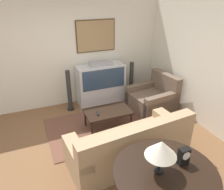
{
  "coord_description": "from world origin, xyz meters",
  "views": [
    {
      "loc": [
        -0.87,
        -3.25,
        2.8
      ],
      "look_at": [
        0.74,
        0.66,
        0.75
      ],
      "focal_mm": 35.0,
      "sensor_mm": 36.0,
      "label": 1
    }
  ],
  "objects_px": {
    "tv": "(101,84)",
    "couch": "(130,146)",
    "speaker_tower_right": "(131,82)",
    "console_table": "(165,175)",
    "table_lamp": "(161,149)",
    "armchair": "(153,99)",
    "coffee_table": "(108,113)",
    "mantel_clock": "(184,156)",
    "speaker_tower_left": "(69,92)"
  },
  "relations": [
    {
      "from": "tv",
      "to": "couch",
      "type": "xyz_separation_m",
      "value": [
        -0.28,
        -2.31,
        -0.24
      ]
    },
    {
      "from": "speaker_tower_right",
      "to": "console_table",
      "type": "bearing_deg",
      "value": -110.36
    },
    {
      "from": "table_lamp",
      "to": "console_table",
      "type": "bearing_deg",
      "value": -18.99
    },
    {
      "from": "armchair",
      "to": "table_lamp",
      "type": "distance_m",
      "value": 3.1
    },
    {
      "from": "coffee_table",
      "to": "mantel_clock",
      "type": "distance_m",
      "value": 2.26
    },
    {
      "from": "couch",
      "to": "mantel_clock",
      "type": "bearing_deg",
      "value": 93.84
    },
    {
      "from": "coffee_table",
      "to": "console_table",
      "type": "relative_size",
      "value": 0.76
    },
    {
      "from": "table_lamp",
      "to": "speaker_tower_left",
      "type": "distance_m",
      "value": 3.42
    },
    {
      "from": "armchair",
      "to": "console_table",
      "type": "xyz_separation_m",
      "value": [
        -1.47,
        -2.57,
        0.43
      ]
    },
    {
      "from": "coffee_table",
      "to": "tv",
      "type": "bearing_deg",
      "value": 77.19
    },
    {
      "from": "tv",
      "to": "coffee_table",
      "type": "height_order",
      "value": "tv"
    },
    {
      "from": "coffee_table",
      "to": "table_lamp",
      "type": "xyz_separation_m",
      "value": [
        -0.19,
        -2.2,
        0.75
      ]
    },
    {
      "from": "mantel_clock",
      "to": "table_lamp",
      "type": "bearing_deg",
      "value": 179.79
    },
    {
      "from": "couch",
      "to": "console_table",
      "type": "distance_m",
      "value": 1.2
    },
    {
      "from": "tv",
      "to": "table_lamp",
      "type": "height_order",
      "value": "table_lamp"
    },
    {
      "from": "couch",
      "to": "armchair",
      "type": "xyz_separation_m",
      "value": [
        1.37,
        1.45,
        -0.01
      ]
    },
    {
      "from": "tv",
      "to": "armchair",
      "type": "xyz_separation_m",
      "value": [
        1.09,
        -0.87,
        -0.25
      ]
    },
    {
      "from": "console_table",
      "to": "speaker_tower_left",
      "type": "distance_m",
      "value": 3.41
    },
    {
      "from": "tv",
      "to": "console_table",
      "type": "distance_m",
      "value": 3.46
    },
    {
      "from": "couch",
      "to": "console_table",
      "type": "bearing_deg",
      "value": 79.66
    },
    {
      "from": "tv",
      "to": "armchair",
      "type": "height_order",
      "value": "tv"
    },
    {
      "from": "speaker_tower_left",
      "to": "mantel_clock",
      "type": "bearing_deg",
      "value": -77.29
    },
    {
      "from": "console_table",
      "to": "table_lamp",
      "type": "height_order",
      "value": "table_lamp"
    },
    {
      "from": "coffee_table",
      "to": "console_table",
      "type": "bearing_deg",
      "value": -92.84
    },
    {
      "from": "speaker_tower_left",
      "to": "console_table",
      "type": "bearing_deg",
      "value": -81.92
    },
    {
      "from": "armchair",
      "to": "console_table",
      "type": "bearing_deg",
      "value": -36.5
    },
    {
      "from": "mantel_clock",
      "to": "speaker_tower_left",
      "type": "xyz_separation_m",
      "value": [
        -0.75,
        3.34,
        -0.41
      ]
    },
    {
      "from": "console_table",
      "to": "speaker_tower_left",
      "type": "relative_size",
      "value": 1.22
    },
    {
      "from": "couch",
      "to": "table_lamp",
      "type": "bearing_deg",
      "value": 75.2
    },
    {
      "from": "tv",
      "to": "armchair",
      "type": "bearing_deg",
      "value": -38.47
    },
    {
      "from": "coffee_table",
      "to": "speaker_tower_right",
      "type": "xyz_separation_m",
      "value": [
        1.14,
        1.14,
        0.11
      ]
    },
    {
      "from": "table_lamp",
      "to": "speaker_tower_right",
      "type": "xyz_separation_m",
      "value": [
        1.33,
        3.34,
        -0.64
      ]
    },
    {
      "from": "couch",
      "to": "speaker_tower_right",
      "type": "height_order",
      "value": "speaker_tower_right"
    },
    {
      "from": "armchair",
      "to": "speaker_tower_right",
      "type": "relative_size",
      "value": 1.04
    },
    {
      "from": "tv",
      "to": "mantel_clock",
      "type": "height_order",
      "value": "tv"
    },
    {
      "from": "armchair",
      "to": "speaker_tower_right",
      "type": "distance_m",
      "value": 0.85
    },
    {
      "from": "speaker_tower_left",
      "to": "coffee_table",
      "type": "bearing_deg",
      "value": -62.7
    },
    {
      "from": "tv",
      "to": "couch",
      "type": "height_order",
      "value": "tv"
    },
    {
      "from": "couch",
      "to": "coffee_table",
      "type": "bearing_deg",
      "value": -95.53
    },
    {
      "from": "table_lamp",
      "to": "mantel_clock",
      "type": "xyz_separation_m",
      "value": [
        0.36,
        -0.0,
        -0.23
      ]
    },
    {
      "from": "mantel_clock",
      "to": "speaker_tower_right",
      "type": "height_order",
      "value": "speaker_tower_right"
    },
    {
      "from": "tv",
      "to": "table_lamp",
      "type": "bearing_deg",
      "value": -97.85
    },
    {
      "from": "couch",
      "to": "speaker_tower_left",
      "type": "height_order",
      "value": "speaker_tower_left"
    },
    {
      "from": "tv",
      "to": "console_table",
      "type": "xyz_separation_m",
      "value": [
        -0.39,
        -3.44,
        0.18
      ]
    },
    {
      "from": "couch",
      "to": "coffee_table",
      "type": "relative_size",
      "value": 2.24
    },
    {
      "from": "console_table",
      "to": "coffee_table",
      "type": "bearing_deg",
      "value": 87.16
    },
    {
      "from": "console_table",
      "to": "speaker_tower_left",
      "type": "height_order",
      "value": "speaker_tower_left"
    },
    {
      "from": "armchair",
      "to": "mantel_clock",
      "type": "relative_size",
      "value": 4.68
    },
    {
      "from": "couch",
      "to": "armchair",
      "type": "height_order",
      "value": "armchair"
    },
    {
      "from": "tv",
      "to": "speaker_tower_left",
      "type": "relative_size",
      "value": 1.16
    }
  ]
}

